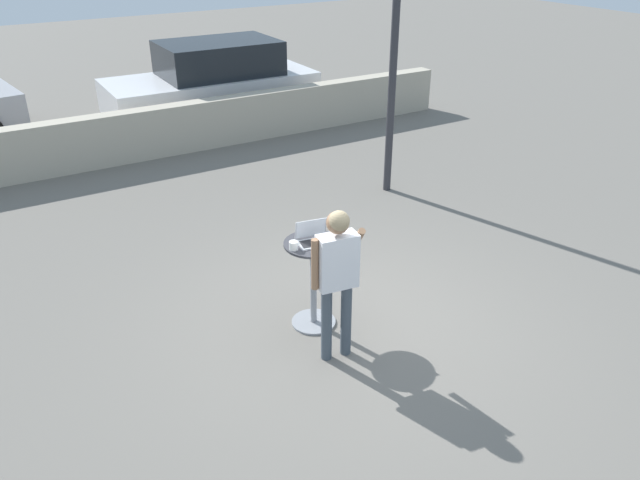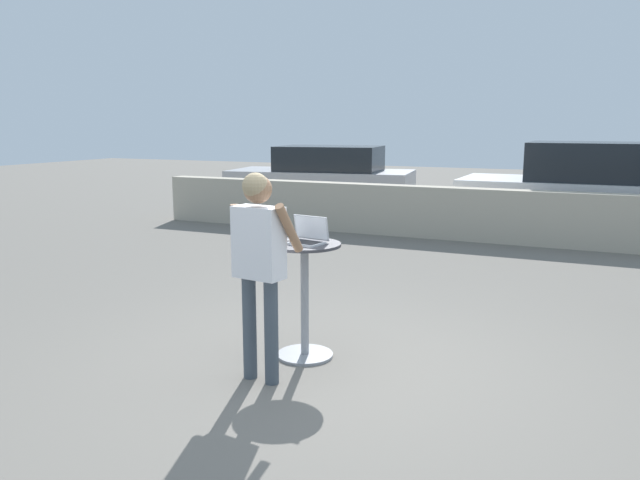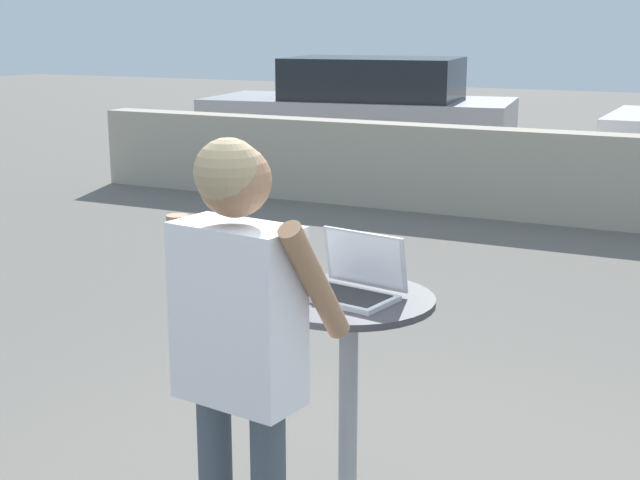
# 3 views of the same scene
# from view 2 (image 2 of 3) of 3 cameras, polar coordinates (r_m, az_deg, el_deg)

# --- Properties ---
(ground_plane) EXTENTS (50.00, 50.00, 0.00)m
(ground_plane) POSITION_cam_2_polar(r_m,az_deg,el_deg) (5.21, 0.75, -12.09)
(ground_plane) COLOR slate
(pavement_kerb) EXTENTS (12.61, 0.35, 0.92)m
(pavement_kerb) POSITION_cam_2_polar(r_m,az_deg,el_deg) (11.17, 14.05, 2.26)
(pavement_kerb) COLOR #B2A893
(pavement_kerb) RESTS_ON ground_plane
(cafe_table) EXTENTS (0.62, 0.62, 1.01)m
(cafe_table) POSITION_cam_2_polar(r_m,az_deg,el_deg) (5.38, -1.41, -4.65)
(cafe_table) COLOR gray
(cafe_table) RESTS_ON ground_plane
(laptop) EXTENTS (0.38, 0.32, 0.23)m
(laptop) POSITION_cam_2_polar(r_m,az_deg,el_deg) (5.29, -1.30, 0.27)
(laptop) COLOR #B7BABF
(laptop) RESTS_ON cafe_table
(coffee_mug) EXTENTS (0.12, 0.09, 0.09)m
(coffee_mug) POSITION_cam_2_polar(r_m,az_deg,el_deg) (5.37, -3.90, 0.34)
(coffee_mug) COLOR white
(coffee_mug) RESTS_ON cafe_table
(standing_person) EXTENTS (0.56, 0.33, 1.65)m
(standing_person) POSITION_cam_2_polar(r_m,az_deg,el_deg) (4.79, -5.62, -1.06)
(standing_person) COLOR #424C56
(standing_person) RESTS_ON ground_plane
(parked_car_near_street) EXTENTS (4.46, 2.05, 1.68)m
(parked_car_near_street) POSITION_cam_2_polar(r_m,az_deg,el_deg) (12.55, 23.29, 4.37)
(parked_car_near_street) COLOR silver
(parked_car_near_street) RESTS_ON ground_plane
(parked_car_further_down) EXTENTS (4.57, 2.44, 1.49)m
(parked_car_further_down) POSITION_cam_2_polar(r_m,az_deg,el_deg) (15.14, 0.32, 5.83)
(parked_car_further_down) COLOR #9E9EA3
(parked_car_further_down) RESTS_ON ground_plane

